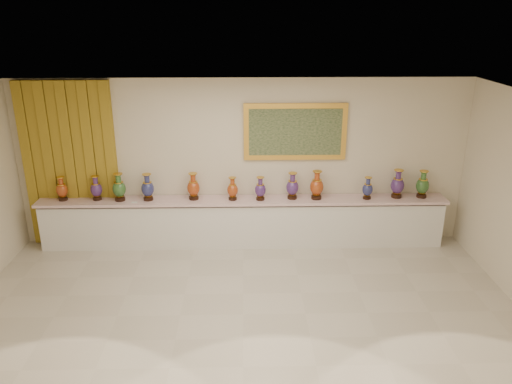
# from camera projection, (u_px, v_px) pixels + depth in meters

# --- Properties ---
(ground) EXTENTS (8.00, 8.00, 0.00)m
(ground) POSITION_uv_depth(u_px,v_px,m) (243.00, 314.00, 7.08)
(ground) COLOR beige
(ground) RESTS_ON ground
(room) EXTENTS (8.00, 8.00, 8.00)m
(room) POSITION_uv_depth(u_px,v_px,m) (106.00, 160.00, 8.77)
(room) COLOR beige
(room) RESTS_ON ground
(counter) EXTENTS (7.28, 0.48, 0.90)m
(counter) POSITION_uv_depth(u_px,v_px,m) (243.00, 223.00, 9.06)
(counter) COLOR white
(counter) RESTS_ON ground
(vase_0) EXTENTS (0.26, 0.26, 0.43)m
(vase_0) POSITION_uv_depth(u_px,v_px,m) (62.00, 190.00, 8.77)
(vase_0) COLOR black
(vase_0) RESTS_ON counter
(vase_1) EXTENTS (0.24, 0.24, 0.44)m
(vase_1) POSITION_uv_depth(u_px,v_px,m) (96.00, 189.00, 8.79)
(vase_1) COLOR black
(vase_1) RESTS_ON counter
(vase_2) EXTENTS (0.23, 0.23, 0.50)m
(vase_2) POSITION_uv_depth(u_px,v_px,m) (119.00, 188.00, 8.74)
(vase_2) COLOR black
(vase_2) RESTS_ON counter
(vase_3) EXTENTS (0.29, 0.29, 0.48)m
(vase_3) POSITION_uv_depth(u_px,v_px,m) (148.00, 188.00, 8.77)
(vase_3) COLOR black
(vase_3) RESTS_ON counter
(vase_4) EXTENTS (0.27, 0.27, 0.48)m
(vase_4) POSITION_uv_depth(u_px,v_px,m) (193.00, 188.00, 8.81)
(vase_4) COLOR black
(vase_4) RESTS_ON counter
(vase_5) EXTENTS (0.24, 0.24, 0.42)m
(vase_5) POSITION_uv_depth(u_px,v_px,m) (233.00, 190.00, 8.79)
(vase_5) COLOR black
(vase_5) RESTS_ON counter
(vase_6) EXTENTS (0.22, 0.22, 0.42)m
(vase_6) POSITION_uv_depth(u_px,v_px,m) (260.00, 190.00, 8.79)
(vase_6) COLOR black
(vase_6) RESTS_ON counter
(vase_7) EXTENTS (0.27, 0.27, 0.48)m
(vase_7) POSITION_uv_depth(u_px,v_px,m) (292.00, 187.00, 8.84)
(vase_7) COLOR black
(vase_7) RESTS_ON counter
(vase_8) EXTENTS (0.31, 0.31, 0.52)m
(vase_8) POSITION_uv_depth(u_px,v_px,m) (317.00, 186.00, 8.82)
(vase_8) COLOR black
(vase_8) RESTS_ON counter
(vase_9) EXTENTS (0.25, 0.25, 0.40)m
(vase_9) POSITION_uv_depth(u_px,v_px,m) (368.00, 189.00, 8.84)
(vase_9) COLOR black
(vase_9) RESTS_ON counter
(vase_10) EXTENTS (0.29, 0.29, 0.52)m
(vase_10) POSITION_uv_depth(u_px,v_px,m) (397.00, 185.00, 8.89)
(vase_10) COLOR black
(vase_10) RESTS_ON counter
(vase_11) EXTENTS (0.25, 0.25, 0.50)m
(vase_11) POSITION_uv_depth(u_px,v_px,m) (423.00, 185.00, 8.90)
(vase_11) COLOR black
(vase_11) RESTS_ON counter
(label_card) EXTENTS (0.10, 0.06, 0.00)m
(label_card) POSITION_uv_depth(u_px,v_px,m) (134.00, 202.00, 8.73)
(label_card) COLOR white
(label_card) RESTS_ON counter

